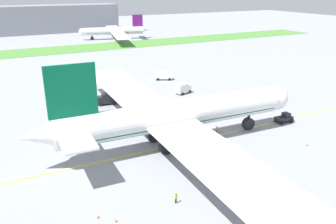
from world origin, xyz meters
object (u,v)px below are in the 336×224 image
object	(u,v)px
ground_crew_wingwalker_port	(217,129)
traffic_cone_port_wing	(307,145)
service_truck_baggage_loader	(107,99)
service_truck_fuel_bowser	(163,75)
airliner_foreground	(173,116)
traffic_cone_near_nose	(116,220)
traffic_cone_starboard_wing	(98,216)
pushback_tug	(284,118)
service_truck_catering_van	(183,88)
ground_crew_marshaller_front	(176,197)
parked_airliner_far_centre	(115,31)

from	to	relation	value
ground_crew_wingwalker_port	traffic_cone_port_wing	size ratio (longest dim) A/B	2.84
service_truck_baggage_loader	service_truck_fuel_bowser	size ratio (longest dim) A/B	0.90
ground_crew_wingwalker_port	airliner_foreground	bearing A→B (deg)	-176.01
traffic_cone_near_nose	service_truck_fuel_bowser	size ratio (longest dim) A/B	0.09
airliner_foreground	service_truck_baggage_loader	distance (m)	31.49
traffic_cone_starboard_wing	traffic_cone_port_wing	bearing A→B (deg)	3.96
traffic_cone_port_wing	ground_crew_wingwalker_port	bearing A→B (deg)	131.93
pushback_tug	traffic_cone_starboard_wing	xyz separation A→B (m)	(-50.25, -15.16, -0.72)
traffic_cone_port_wing	service_truck_catering_van	xyz separation A→B (m)	(-4.43, 43.27, 1.39)
ground_crew_wingwalker_port	service_truck_fuel_bowser	bearing A→B (deg)	77.66
ground_crew_marshaller_front	service_truck_catering_van	size ratio (longest dim) A/B	0.31
ground_crew_marshaller_front	traffic_cone_near_nose	world-z (taller)	ground_crew_marshaller_front
ground_crew_marshaller_front	traffic_cone_port_wing	distance (m)	33.69
pushback_tug	service_truck_fuel_bowser	xyz separation A→B (m)	(-7.92, 48.49, 0.53)
pushback_tug	ground_crew_marshaller_front	xyz separation A→B (m)	(-38.86, -17.08, 0.02)
ground_crew_wingwalker_port	service_truck_fuel_bowser	world-z (taller)	service_truck_fuel_bowser
traffic_cone_starboard_wing	service_truck_baggage_loader	xyz separation A→B (m)	(16.96, 47.20, 1.36)
traffic_cone_starboard_wing	service_truck_catering_van	xyz separation A→B (m)	(40.27, 46.37, 1.39)
traffic_cone_near_nose	traffic_cone_port_wing	world-z (taller)	same
ground_crew_wingwalker_port	service_truck_baggage_loader	size ratio (longest dim) A/B	0.29
pushback_tug	traffic_cone_starboard_wing	world-z (taller)	pushback_tug
service_truck_fuel_bowser	service_truck_catering_van	world-z (taller)	service_truck_catering_van
pushback_tug	service_truck_baggage_loader	distance (m)	46.21
ground_crew_marshaller_front	ground_crew_wingwalker_port	bearing A→B (deg)	42.47
traffic_cone_near_nose	service_truck_baggage_loader	xyz separation A→B (m)	(15.03, 49.18, 1.36)
traffic_cone_near_nose	ground_crew_wingwalker_port	bearing A→B (deg)	32.25
ground_crew_marshaller_front	traffic_cone_near_nose	bearing A→B (deg)	-179.58
traffic_cone_port_wing	service_truck_fuel_bowser	size ratio (longest dim) A/B	0.09
traffic_cone_port_wing	parked_airliner_far_centre	xyz separation A→B (m)	(15.28, 159.59, 4.48)
traffic_cone_starboard_wing	service_truck_catering_van	size ratio (longest dim) A/B	0.11
pushback_tug	service_truck_catering_van	distance (m)	32.77
traffic_cone_port_wing	traffic_cone_starboard_wing	size ratio (longest dim) A/B	1.00
service_truck_fuel_bowser	service_truck_catering_van	distance (m)	17.41
ground_crew_marshaller_front	service_truck_baggage_loader	world-z (taller)	service_truck_baggage_loader
ground_crew_wingwalker_port	parked_airliner_far_centre	size ratio (longest dim) A/B	0.02
pushback_tug	traffic_cone_near_nose	world-z (taller)	pushback_tug
airliner_foreground	service_truck_fuel_bowser	xyz separation A→B (m)	(21.69, 47.38, -4.77)
service_truck_catering_van	traffic_cone_starboard_wing	bearing A→B (deg)	-130.98
ground_crew_wingwalker_port	parked_airliner_far_centre	distance (m)	148.29
traffic_cone_starboard_wing	parked_airliner_far_centre	bearing A→B (deg)	69.76
traffic_cone_starboard_wing	traffic_cone_near_nose	bearing A→B (deg)	-45.86
service_truck_fuel_bowser	parked_airliner_far_centre	size ratio (longest dim) A/B	0.09
service_truck_fuel_bowser	service_truck_catering_van	size ratio (longest dim) A/B	1.18
traffic_cone_port_wing	traffic_cone_starboard_wing	distance (m)	44.81
traffic_cone_port_wing	service_truck_catering_van	bearing A→B (deg)	95.84
airliner_foreground	pushback_tug	bearing A→B (deg)	-2.15
service_truck_fuel_bowser	parked_airliner_far_centre	distance (m)	100.64
ground_crew_marshaller_front	service_truck_catering_van	world-z (taller)	service_truck_catering_van
traffic_cone_near_nose	parked_airliner_far_centre	xyz separation A→B (m)	(58.05, 164.67, 4.48)
ground_crew_marshaller_front	service_truck_baggage_loader	bearing A→B (deg)	83.54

